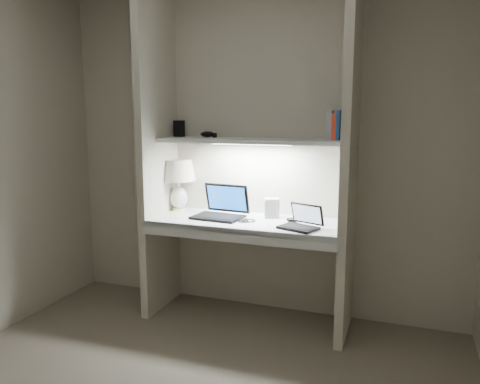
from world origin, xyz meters
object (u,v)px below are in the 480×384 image
at_px(laptop_netbook, 301,223).
at_px(book_row, 341,126).
at_px(speaker, 272,208).
at_px(table_lamp, 178,176).
at_px(laptop_main, 221,210).

height_order(laptop_netbook, book_row, book_row).
distance_m(speaker, book_row, 0.79).
relative_size(table_lamp, laptop_netbook, 1.32).
xyz_separation_m(table_lamp, laptop_netbook, (1.07, -0.27, -0.24)).
height_order(laptop_main, speaker, laptop_main).
bearing_deg(table_lamp, speaker, -1.26).
distance_m(laptop_main, laptop_netbook, 0.67).
bearing_deg(laptop_main, book_row, 13.18).
height_order(laptop_netbook, speaker, laptop_netbook).
bearing_deg(table_lamp, laptop_netbook, -13.95).
distance_m(laptop_main, speaker, 0.39).
xyz_separation_m(laptop_main, book_row, (0.87, 0.11, 0.64)).
bearing_deg(laptop_main, laptop_netbook, -6.66).
bearing_deg(laptop_netbook, laptop_main, -170.92).
height_order(laptop_main, book_row, book_row).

